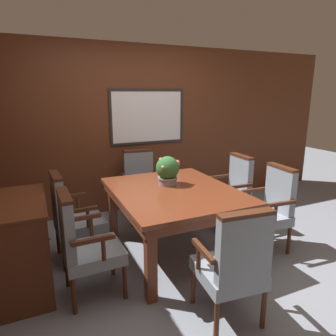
{
  "coord_description": "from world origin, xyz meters",
  "views": [
    {
      "loc": [
        -1.36,
        -2.47,
        1.75
      ],
      "look_at": [
        -0.06,
        0.44,
        0.96
      ],
      "focal_mm": 32.0,
      "sensor_mm": 36.0,
      "label": 1
    }
  ],
  "objects": [
    {
      "name": "ground_plane",
      "position": [
        0.0,
        0.0,
        0.0
      ],
      "size": [
        14.0,
        14.0,
        0.0
      ],
      "primitive_type": "plane",
      "color": "gray"
    },
    {
      "name": "sideboard_cabinet",
      "position": [
        -1.59,
        0.32,
        0.42
      ],
      "size": [
        0.54,
        0.96,
        0.84
      ],
      "color": "#512816",
      "rests_on": "ground_plane"
    },
    {
      "name": "wall_back",
      "position": [
        0.0,
        1.84,
        1.23
      ],
      "size": [
        7.2,
        0.08,
        2.45
      ],
      "color": "#5B2D19",
      "rests_on": "ground_plane"
    },
    {
      "name": "dining_table",
      "position": [
        -0.06,
        0.29,
        0.66
      ],
      "size": [
        1.25,
        1.5,
        0.76
      ],
      "color": "maroon",
      "rests_on": "ground_plane"
    },
    {
      "name": "chair_right_near",
      "position": [
        0.99,
        -0.04,
        0.51
      ],
      "size": [
        0.52,
        0.54,
        0.97
      ],
      "rotation": [
        0.0,
        0.0,
        -1.64
      ],
      "color": "#472314",
      "rests_on": "ground_plane"
    },
    {
      "name": "chair_left_near",
      "position": [
        -1.07,
        -0.04,
        0.51
      ],
      "size": [
        0.5,
        0.52,
        0.97
      ],
      "rotation": [
        0.0,
        0.0,
        1.6
      ],
      "color": "#472314",
      "rests_on": "ground_plane"
    },
    {
      "name": "chair_head_far",
      "position": [
        -0.04,
        1.41,
        0.51
      ],
      "size": [
        0.54,
        0.53,
        0.97
      ],
      "rotation": [
        0.0,
        0.0,
        -0.09
      ],
      "color": "#472314",
      "rests_on": "ground_plane"
    },
    {
      "name": "chair_left_far",
      "position": [
        -1.09,
        0.63,
        0.51
      ],
      "size": [
        0.52,
        0.53,
        0.97
      ],
      "rotation": [
        0.0,
        0.0,
        1.64
      ],
      "color": "#472314",
      "rests_on": "ground_plane"
    },
    {
      "name": "potted_plant",
      "position": [
        -0.04,
        0.48,
        0.92
      ],
      "size": [
        0.27,
        0.26,
        0.32
      ],
      "color": "gray",
      "rests_on": "dining_table"
    },
    {
      "name": "chair_head_near",
      "position": [
        -0.09,
        -0.84,
        0.51
      ],
      "size": [
        0.54,
        0.53,
        0.97
      ],
      "rotation": [
        0.0,
        0.0,
        3.04
      ],
      "color": "#472314",
      "rests_on": "ground_plane"
    },
    {
      "name": "chair_right_far",
      "position": [
        0.96,
        0.63,
        0.51
      ],
      "size": [
        0.51,
        0.53,
        0.97
      ],
      "rotation": [
        0.0,
        0.0,
        -1.61
      ],
      "color": "#472314",
      "rests_on": "ground_plane"
    }
  ]
}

